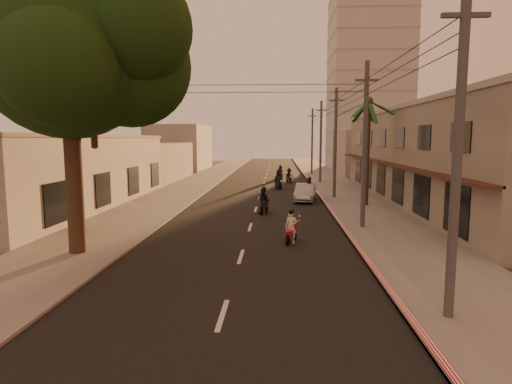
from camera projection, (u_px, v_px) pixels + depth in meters
ground at (236, 271)px, 15.96m from camera, size 160.00×160.00×0.00m
road at (259, 198)px, 35.78m from camera, size 10.00×140.00×0.02m
sidewalk_right at (350, 198)px, 35.39m from camera, size 5.00×140.00×0.12m
sidewalk_left at (171, 197)px, 36.15m from camera, size 5.00×140.00×0.12m
curb_stripe at (328, 207)px, 30.55m from camera, size 0.20×60.00×0.20m
shophouse_row at (441, 155)px, 32.63m from camera, size 8.80×34.20×7.30m
left_building at (59, 172)px, 30.22m from camera, size 8.20×24.20×5.20m
distant_tower at (368, 82)px, 68.89m from camera, size 12.10×12.10×28.00m
broadleaf_tree at (78, 51)px, 17.37m from camera, size 9.60×8.70×12.10m
palm_tree at (369, 107)px, 30.52m from camera, size 5.00×5.00×8.20m
utility_poles at (336, 119)px, 34.65m from camera, size 1.20×48.26×9.00m
filler_right at (368, 153)px, 59.46m from camera, size 8.00×14.00×6.00m
filler_left_near at (145, 162)px, 50.09m from camera, size 8.00×14.00×4.40m
filler_left_far at (180, 148)px, 67.76m from camera, size 8.00×14.00×7.00m
scooter_red at (291, 228)px, 20.22m from camera, size 0.87×1.64×1.66m
scooter_mid_a at (264, 201)px, 28.03m from camera, size 1.09×1.84×1.83m
scooter_mid_b at (309, 190)px, 34.08m from camera, size 1.11×1.94×1.91m
scooter_far_a at (278, 180)px, 41.70m from camera, size 1.25×1.97×1.99m
scooter_far_b at (289, 176)px, 47.66m from camera, size 1.35×1.69×1.70m
parked_car at (305, 193)px, 33.77m from camera, size 2.58×4.59×1.38m
scooter_far_c at (280, 172)px, 52.49m from camera, size 1.10×1.72×1.74m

